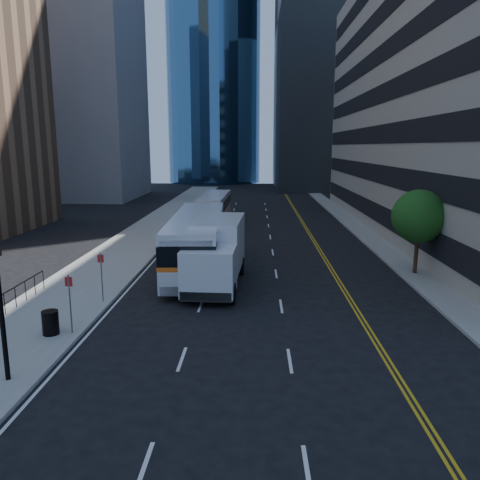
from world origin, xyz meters
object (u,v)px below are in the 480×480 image
(street_tree, at_px, (419,216))
(trash_can, at_px, (50,323))
(box_truck, at_px, (216,252))
(bus_front, at_px, (198,240))
(bus_rear, at_px, (215,207))
(lamp_post, at_px, (1,306))

(street_tree, height_order, trash_can, street_tree)
(street_tree, bearing_deg, box_truck, -167.77)
(street_tree, xyz_separation_m, box_truck, (-11.99, -2.60, -1.70))
(bus_front, relative_size, bus_rear, 1.23)
(bus_rear, height_order, trash_can, bus_rear)
(box_truck, distance_m, trash_can, 9.89)
(lamp_post, xyz_separation_m, trash_can, (-0.21, 3.82, -2.08))
(bus_front, bearing_deg, street_tree, -6.55)
(street_tree, distance_m, lamp_post, 22.82)
(street_tree, xyz_separation_m, lamp_post, (-18.00, -14.00, -0.92))
(street_tree, height_order, bus_rear, street_tree)
(bus_rear, bearing_deg, street_tree, -53.83)
(bus_front, height_order, box_truck, box_truck)
(lamp_post, relative_size, bus_rear, 0.41)
(bus_front, bearing_deg, lamp_post, -109.11)
(bus_rear, distance_m, trash_can, 30.85)
(box_truck, xyz_separation_m, trash_can, (-6.21, -7.58, -1.29))
(box_truck, bearing_deg, lamp_post, -114.92)
(bus_front, relative_size, trash_can, 13.73)
(street_tree, bearing_deg, bus_rear, 124.60)
(lamp_post, distance_m, bus_front, 15.68)
(trash_can, bearing_deg, street_tree, 29.22)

